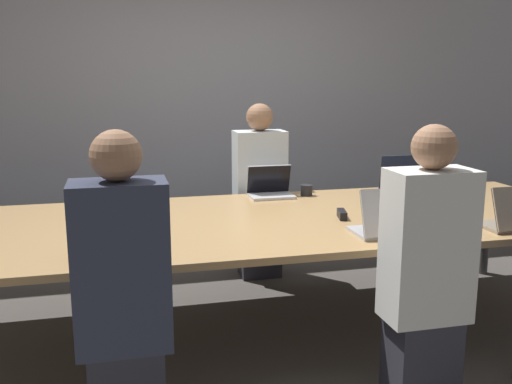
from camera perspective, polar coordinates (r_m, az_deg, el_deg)
name	(u,v)px	position (r m, az deg, el deg)	size (l,w,h in m)	color
ground_plane	(273,327)	(3.81, 1.67, -13.31)	(24.00, 24.00, 0.00)	#4C4742
curtain_wall	(215,97)	(5.49, -4.08, 9.42)	(12.00, 0.06, 2.80)	#9999A3
conference_table	(273,225)	(3.58, 1.74, -3.28)	(4.28, 1.52, 0.73)	tan
laptop_far_right	(404,182)	(4.46, 14.62, 0.94)	(0.35, 0.27, 0.28)	#333338
cup_far_right	(437,186)	(4.57, 17.64, 0.58)	(0.08, 0.08, 0.09)	red
laptop_near_midright	(384,222)	(3.23, 12.67, -2.96)	(0.31, 0.27, 0.27)	#B7B7BC
person_near_midright	(426,274)	(2.86, 16.65, -7.89)	(0.40, 0.24, 1.39)	#2D2D38
laptop_near_left	(107,242)	(2.91, -14.67, -4.85)	(0.35, 0.24, 0.24)	gray
person_near_left	(123,297)	(2.53, -13.16, -10.23)	(0.40, 0.24, 1.39)	#2D2D38
laptop_far_center	(270,187)	(4.19, 1.42, 0.46)	(0.33, 0.23, 0.23)	silver
person_far_center	(260,194)	(4.54, 0.36, -0.21)	(0.40, 0.24, 1.39)	#2D2D38
cup_far_center	(306,190)	(4.24, 5.06, 0.18)	(0.09, 0.09, 0.08)	#232328
stapler	(342,214)	(3.59, 8.59, -2.22)	(0.08, 0.16, 0.05)	black
notebook	(389,217)	(3.64, 13.14, -2.45)	(0.22, 0.17, 0.02)	silver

